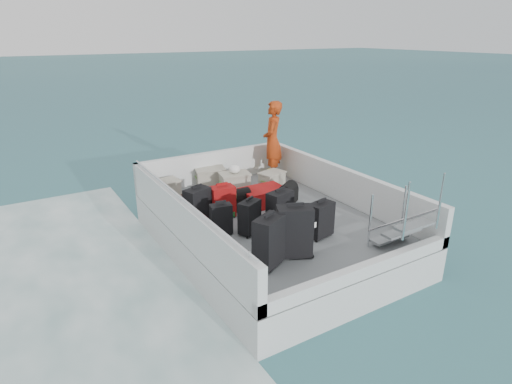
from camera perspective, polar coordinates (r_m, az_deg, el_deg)
ground at (r=8.30m, az=1.81°, el=-7.29°), size 160.00×160.00×0.00m
ferry_hull at (r=8.16m, az=1.83°, el=-5.43°), size 3.60×5.00×0.60m
deck at (r=8.03m, az=1.85°, el=-3.44°), size 3.30×4.70×0.02m
deck_fittings at (r=7.83m, az=5.30°, el=-1.16°), size 3.60×5.00×0.90m
suitcase_0 at (r=6.26m, az=1.75°, el=-6.69°), size 0.58×0.49×0.78m
suitcase_1 at (r=7.29m, az=-4.67°, el=-3.68°), size 0.39×0.28×0.54m
suitcase_2 at (r=7.74m, az=-7.77°, el=-1.86°), size 0.52×0.41×0.66m
suitcase_3 at (r=6.55m, az=5.12°, el=-5.32°), size 0.62×0.52×0.81m
suitcase_4 at (r=7.28m, az=-0.87°, el=-3.42°), size 0.46×0.39×0.59m
suitcase_5 at (r=7.92m, az=-4.49°, el=-1.37°), size 0.46×0.29×0.62m
suitcase_6 at (r=7.24m, az=8.60°, el=-3.73°), size 0.49×0.35×0.61m
suitcase_7 at (r=7.56m, az=3.19°, el=-2.28°), size 0.51×0.37×0.65m
suitcase_8 at (r=8.55m, az=0.92°, el=-0.59°), size 0.87×0.58×0.34m
duffel_0 at (r=8.25m, az=-9.22°, el=-1.77°), size 0.54×0.52×0.32m
duffel_1 at (r=8.34m, az=-2.21°, el=-1.24°), size 0.42×0.32×0.32m
duffel_2 at (r=8.68m, az=4.28°, el=-0.39°), size 0.51×0.48×0.32m
crate_0 at (r=9.09m, az=-12.05°, el=0.26°), size 0.61×0.45×0.34m
crate_1 at (r=9.68m, az=-6.12°, el=1.95°), size 0.70×0.57×0.37m
crate_2 at (r=9.33m, az=-2.85°, el=1.30°), size 0.67×0.52×0.36m
crate_3 at (r=9.55m, az=2.14°, el=1.61°), size 0.59×0.48×0.31m
yellow_bag at (r=10.22m, az=2.09°, el=2.62°), size 0.28×0.26×0.22m
white_bag at (r=9.24m, az=-2.87°, el=2.89°), size 0.24×0.24×0.18m
passenger at (r=9.93m, az=2.21°, el=6.86°), size 0.75×0.79×1.81m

